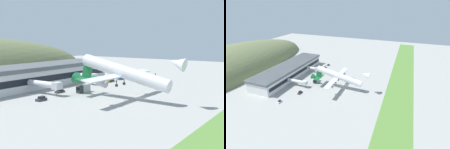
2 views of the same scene
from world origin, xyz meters
TOP-DOWN VIEW (x-y plane):
  - ground_plane at (0.00, 0.00)m, footprint 363.00×363.00m
  - terminal_building at (-0.18, 53.68)m, footprint 78.75×20.88m
  - jetway_0 at (-15.52, 34.35)m, footprint 3.38×17.17m
  - jetway_1 at (14.16, 36.96)m, footprint 3.38×12.23m
  - cargo_airplane at (-6.59, 3.91)m, footprint 41.17×47.48m
  - service_car_0 at (36.63, 32.13)m, footprint 3.66×1.68m
  - service_car_2 at (-9.57, 32.40)m, footprint 4.33×1.94m
  - service_car_3 at (-25.19, 26.73)m, footprint 4.42×2.18m
  - fuel_truck at (26.82, 32.83)m, footprint 6.54×2.80m
  - box_truck at (-3.50, 24.78)m, footprint 6.90×2.27m
  - traffic_cone_0 at (25.48, 12.51)m, footprint 0.52×0.52m

SIDE VIEW (x-z plane):
  - ground_plane at x=0.00m, z-range 0.00..0.00m
  - traffic_cone_0 at x=25.48m, z-range -0.01..0.57m
  - service_car_2 at x=-9.57m, z-range -0.12..1.29m
  - service_car_0 at x=36.63m, z-range -0.13..1.38m
  - service_car_3 at x=-25.19m, z-range -0.14..1.49m
  - fuel_truck at x=26.82m, z-range -0.11..3.20m
  - box_truck at x=-3.50m, z-range -0.08..3.21m
  - jetway_1 at x=14.16m, z-range 1.27..6.70m
  - jetway_0 at x=-15.52m, z-range 1.28..6.71m
  - terminal_building at x=-0.18m, z-range 0.66..10.56m
  - cargo_airplane at x=-6.59m, z-range 2.67..17.06m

